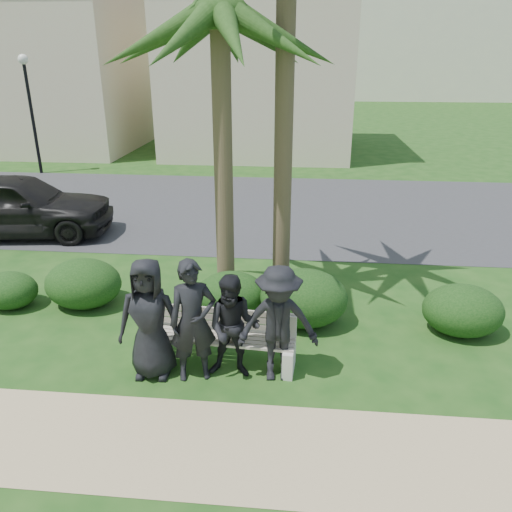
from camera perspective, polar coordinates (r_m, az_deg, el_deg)
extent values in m
plane|color=#184313|center=(7.66, -3.98, -11.67)|extent=(160.00, 160.00, 0.00)
cube|color=tan|center=(6.27, -6.78, -20.73)|extent=(30.00, 1.60, 0.01)
cube|color=#2D2D30|center=(14.94, 0.92, 5.48)|extent=(160.00, 8.00, 0.01)
cube|color=beige|center=(27.61, -24.27, 18.62)|extent=(10.00, 8.00, 7.00)
cube|color=beige|center=(24.39, 0.49, 20.22)|extent=(8.00, 8.00, 7.00)
cylinder|color=black|center=(21.02, -24.14, 14.01)|extent=(0.12, 0.12, 4.00)
sphere|color=white|center=(20.90, -25.08, 19.70)|extent=(0.36, 0.36, 0.36)
cube|color=#ACA190|center=(7.34, -4.42, -9.44)|extent=(2.27, 0.67, 0.04)
cube|color=#ACA190|center=(7.41, -4.18, -7.00)|extent=(2.24, 0.20, 0.26)
cube|color=beige|center=(7.68, -12.21, -10.24)|extent=(0.19, 0.52, 0.41)
cube|color=beige|center=(7.36, 3.84, -11.28)|extent=(0.19, 0.52, 0.41)
imported|color=black|center=(7.04, -12.08, -7.05)|extent=(0.88, 0.59, 1.76)
imported|color=black|center=(6.87, -7.21, -7.40)|extent=(0.74, 0.60, 1.77)
imported|color=black|center=(6.92, -2.59, -8.15)|extent=(0.75, 0.59, 1.53)
imported|color=black|center=(6.82, 2.56, -7.81)|extent=(1.16, 0.74, 1.70)
ellipsoid|color=black|center=(10.01, -26.42, -3.43)|extent=(1.02, 0.85, 0.67)
ellipsoid|color=black|center=(9.51, -19.15, -2.83)|extent=(1.37, 1.13, 0.89)
ellipsoid|color=black|center=(8.70, -2.81, -4.25)|extent=(1.21, 1.00, 0.79)
ellipsoid|color=black|center=(8.42, 5.48, -4.61)|extent=(1.48, 1.22, 0.97)
ellipsoid|color=black|center=(8.79, 22.58, -5.60)|extent=(1.28, 1.06, 0.84)
cylinder|color=brown|center=(8.59, -3.74, 9.74)|extent=(0.32, 0.32, 4.85)
cylinder|color=brown|center=(8.81, 3.18, 13.93)|extent=(0.32, 0.32, 6.02)
imported|color=black|center=(13.78, -25.72, 5.27)|extent=(4.82, 2.44, 1.57)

